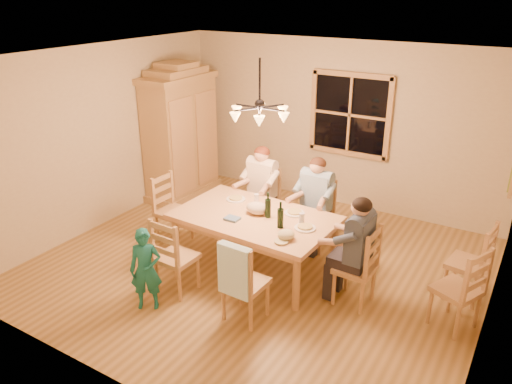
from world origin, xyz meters
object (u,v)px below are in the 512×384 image
Objects in this scene: adult_slate_man at (358,238)px; child at (146,269)px; adult_woman at (261,179)px; chair_spare_front at (455,302)px; chandelier at (260,112)px; chair_end_left at (174,222)px; adult_plaid_man at (316,192)px; armoire at (181,136)px; wine_bottle_b at (280,215)px; chair_near_left at (177,268)px; chair_far_left at (261,213)px; chair_near_right at (246,294)px; chair_spare_back at (465,275)px; chair_end_right at (354,279)px; wine_bottle_a at (268,205)px; dining_table at (255,222)px; chair_far_right at (314,227)px.

adult_slate_man is 0.88× the size of child.
adult_woman is 0.88× the size of chair_spare_front.
chandelier is 2.26m from chair_end_left.
adult_plaid_man is 0.88× the size of child.
chair_spare_front is at bearing -8.64° from child.
wine_bottle_b is (2.83, -1.63, -0.13)m from armoire.
wine_bottle_b is (0.96, 0.80, 0.62)m from chair_near_left.
adult_woman is at bearing 1.92° from chair_far_left.
child is (-1.07, -0.41, 0.19)m from chair_near_right.
chair_end_right is at bearing 132.95° from chair_spare_back.
chair_spare_front is at bearing -172.06° from chair_spare_back.
adult_plaid_man is 0.92m from wine_bottle_a.
armoire is 3.16m from chair_near_left.
adult_plaid_man is 2.65× the size of wine_bottle_b.
chair_near_left is at bearing -140.19° from wine_bottle_b.
wine_bottle_a reaches higher than chair_end_left.
armoire is at bearing 129.42° from chair_near_left.
chair_near_left is 3.17m from chair_spare_front.
chair_spare_back is (2.01, 1.67, 0.00)m from chair_near_right.
chair_near_right is at bearing -64.02° from dining_table.
chair_end_right is 1.10m from chair_spare_front.
adult_plaid_man is at bearing 32.00° from child.
armoire is at bearing 97.65° from chair_spare_front.
chair_end_right is at bearing -0.37° from child.
wine_bottle_b is at bearing -32.21° from wine_bottle_a.
chair_end_left is (-1.85, 1.00, 0.00)m from chair_near_right.
chair_near_left and chair_spare_back have the same top height.
chair_far_left is at bearing 0.00° from adult_plaid_man.
chair_spare_back is (2.04, 0.84, -0.62)m from wine_bottle_b.
adult_woman is 3.11m from chair_spare_front.
chandelier is 1.24m from wine_bottle_b.
adult_woman is 0.88× the size of child.
chair_end_right is (1.38, -0.05, -0.36)m from dining_table.
chair_end_left is 3.00× the size of wine_bottle_a.
adult_woman reaches higher than chair_end_right.
chair_near_left is 1.35m from wine_bottle_a.
armoire is 3.27m from wine_bottle_b.
adult_woman reaches higher than chair_spare_back.
wine_bottle_a is (1.55, 0.00, 0.62)m from chair_end_left.
armoire is 2.95m from wine_bottle_a.
chair_far_left is 3.06m from chair_spare_front.
armoire reaches higher than chair_end_left.
adult_plaid_man is at bearing 93.37° from chair_near_right.
chandelier reaches higher than chair_far_right.
chair_near_right is at bearing -13.01° from child.
dining_table is at bearing 32.20° from child.
chair_end_left is at bearing -179.85° from wine_bottle_a.
chandelier reaches higher than wine_bottle_a.
armoire is at bearing 147.77° from dining_table.
adult_woman is 2.65× the size of wine_bottle_a.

